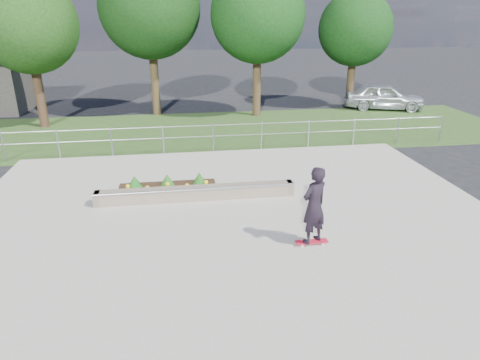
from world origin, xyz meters
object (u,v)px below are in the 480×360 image
(grind_ledge, at_px, (196,193))
(skateboarder, at_px, (314,206))
(parked_car, at_px, (384,96))
(planter_bed, at_px, (168,189))

(grind_ledge, height_order, skateboarder, skateboarder)
(skateboarder, relative_size, parked_car, 0.45)
(skateboarder, bearing_deg, planter_bed, 134.09)
(planter_bed, bearing_deg, skateboarder, -45.91)
(planter_bed, xyz_separation_m, parked_car, (12.56, 11.26, 0.52))
(grind_ledge, distance_m, planter_bed, 0.99)
(parked_car, bearing_deg, skateboarder, 167.27)
(grind_ledge, bearing_deg, skateboarder, -50.00)
(parked_car, bearing_deg, grind_ledge, 153.70)
(planter_bed, distance_m, skateboarder, 5.10)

